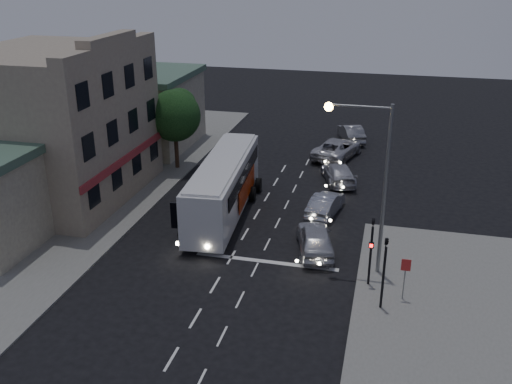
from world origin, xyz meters
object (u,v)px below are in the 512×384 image
(car_sedan_c, at_px, (337,148))
(traffic_signal_side, at_px, (385,265))
(car_sedan_b, at_px, (338,173))
(tour_bus, at_px, (224,185))
(car_suv, at_px, (315,239))
(traffic_signal_main, at_px, (371,244))
(street_tree, at_px, (175,113))
(car_extra, at_px, (351,133))
(regulatory_sign, at_px, (405,273))
(car_sedan_a, at_px, (325,204))
(streetlight, at_px, (373,171))

(car_sedan_c, bearing_deg, traffic_signal_side, 116.71)
(car_sedan_b, relative_size, traffic_signal_side, 1.19)
(tour_bus, relative_size, car_sedan_b, 2.52)
(tour_bus, relative_size, car_suv, 2.59)
(traffic_signal_main, bearing_deg, street_tree, 137.97)
(car_suv, xyz_separation_m, car_sedan_b, (0.11, 11.27, -0.10))
(traffic_signal_side, bearing_deg, car_extra, 97.98)
(street_tree, bearing_deg, traffic_signal_main, -42.03)
(car_sedan_b, xyz_separation_m, traffic_signal_main, (3.08, -14.29, 1.71))
(car_sedan_b, relative_size, regulatory_sign, 2.22)
(car_suv, relative_size, car_extra, 1.02)
(car_sedan_b, distance_m, car_extra, 10.64)
(car_sedan_a, distance_m, regulatory_sign, 10.57)
(car_sedan_a, xyz_separation_m, car_sedan_c, (-0.53, 11.64, 0.11))
(regulatory_sign, bearing_deg, street_tree, 138.92)
(car_sedan_c, bearing_deg, streetlight, 115.94)
(tour_bus, bearing_deg, regulatory_sign, -39.02)
(car_suv, xyz_separation_m, streetlight, (2.93, -1.60, 4.92))
(tour_bus, xyz_separation_m, car_sedan_c, (5.88, 13.11, -1.19))
(car_sedan_a, height_order, car_sedan_c, car_sedan_c)
(car_sedan_b, height_order, traffic_signal_main, traffic_signal_main)
(car_extra, bearing_deg, car_sedan_b, 71.48)
(traffic_signal_side, relative_size, streetlight, 0.46)
(tour_bus, height_order, car_sedan_c, tour_bus)
(car_sedan_a, bearing_deg, regulatory_sign, 127.78)
(car_sedan_c, height_order, regulatory_sign, regulatory_sign)
(car_sedan_a, distance_m, traffic_signal_main, 9.05)
(tour_bus, bearing_deg, car_sedan_b, 44.03)
(car_extra, xyz_separation_m, streetlight, (2.82, -23.51, 4.96))
(tour_bus, xyz_separation_m, street_tree, (-6.12, 7.44, 2.48))
(car_sedan_a, xyz_separation_m, streetlight, (3.01, -6.85, 5.02))
(traffic_signal_main, bearing_deg, regulatory_sign, -30.84)
(car_sedan_a, height_order, street_tree, street_tree)
(traffic_signal_side, bearing_deg, car_sedan_c, 101.61)
(traffic_signal_main, height_order, traffic_signal_side, same)
(car_extra, bearing_deg, car_sedan_c, 63.28)
(traffic_signal_main, relative_size, street_tree, 0.66)
(car_sedan_b, height_order, regulatory_sign, regulatory_sign)
(car_suv, bearing_deg, car_sedan_c, -101.56)
(car_sedan_b, distance_m, traffic_signal_main, 14.72)
(car_suv, height_order, traffic_signal_side, traffic_signal_side)
(tour_bus, distance_m, streetlight, 11.47)
(car_extra, bearing_deg, tour_bus, 51.47)
(car_sedan_a, relative_size, car_extra, 0.92)
(regulatory_sign, bearing_deg, car_sedan_c, 104.72)
(car_suv, xyz_separation_m, regulatory_sign, (4.89, -4.04, 0.79))
(tour_bus, height_order, regulatory_sign, tour_bus)
(car_suv, bearing_deg, car_sedan_a, -102.73)
(tour_bus, xyz_separation_m, traffic_signal_main, (9.68, -6.80, 0.40))
(car_extra, relative_size, regulatory_sign, 2.12)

